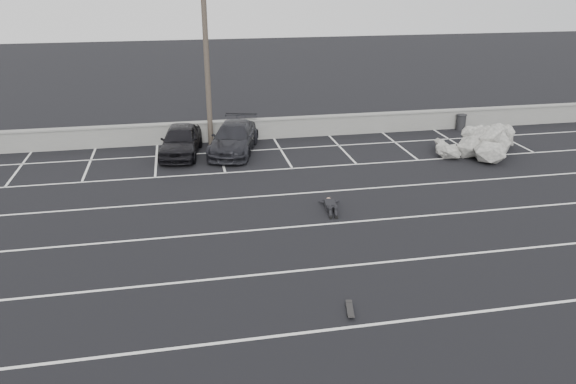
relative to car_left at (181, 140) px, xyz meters
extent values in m
plane|color=black|center=(3.81, -12.00, -0.72)|extent=(120.00, 120.00, 0.00)
cube|color=gray|center=(3.81, 2.00, -0.22)|extent=(50.00, 0.35, 1.00)
cube|color=gray|center=(3.81, 2.00, 0.30)|extent=(50.00, 0.45, 0.08)
cube|color=silver|center=(3.81, -15.00, -0.72)|extent=(36.00, 0.10, 0.01)
cube|color=silver|center=(3.81, -12.00, -0.72)|extent=(36.00, 0.10, 0.01)
cube|color=silver|center=(3.81, -9.00, -0.72)|extent=(36.00, 0.10, 0.01)
cube|color=silver|center=(3.81, -6.00, -0.72)|extent=(36.00, 0.10, 0.01)
cube|color=silver|center=(3.81, -3.00, -0.72)|extent=(36.00, 0.10, 0.01)
cube|color=silver|center=(3.81, 0.00, -0.72)|extent=(36.00, 0.10, 0.01)
cube|color=silver|center=(-7.19, -0.50, -0.72)|extent=(0.10, 5.00, 0.01)
cube|color=silver|center=(-4.19, -0.50, -0.72)|extent=(0.10, 5.00, 0.01)
cube|color=silver|center=(-1.19, -0.50, -0.72)|extent=(0.10, 5.00, 0.01)
cube|color=silver|center=(1.81, -0.50, -0.72)|extent=(0.10, 5.00, 0.01)
cube|color=silver|center=(4.81, -0.50, -0.72)|extent=(0.10, 5.00, 0.01)
cube|color=silver|center=(7.81, -0.50, -0.72)|extent=(0.10, 5.00, 0.01)
cube|color=silver|center=(10.81, -0.50, -0.72)|extent=(0.10, 5.00, 0.01)
cube|color=silver|center=(13.81, -0.50, -0.72)|extent=(0.10, 5.00, 0.01)
cube|color=silver|center=(16.81, -0.50, -0.72)|extent=(0.10, 5.00, 0.01)
imported|color=black|center=(0.00, 0.00, 0.00)|extent=(2.37, 4.46, 1.45)
imported|color=black|center=(2.53, -0.03, -0.03)|extent=(3.21, 5.16, 1.39)
cylinder|color=#4C4238|center=(1.48, 1.20, 4.07)|extent=(0.26, 0.26, 9.59)
cylinder|color=#232326|center=(15.27, 1.60, -0.31)|extent=(0.67, 0.67, 0.82)
cylinder|color=#232326|center=(15.27, 1.60, 0.11)|extent=(0.74, 0.74, 0.05)
cube|color=black|center=(4.01, -14.34, -0.65)|extent=(0.31, 0.69, 0.02)
cube|color=#232326|center=(4.05, -14.12, -0.68)|extent=(0.14, 0.07, 0.03)
cube|color=#232326|center=(3.96, -14.56, -0.68)|extent=(0.14, 0.07, 0.03)
cylinder|color=black|center=(3.97, -14.11, -0.70)|extent=(0.04, 0.05, 0.05)
cylinder|color=black|center=(4.13, -14.14, -0.70)|extent=(0.04, 0.05, 0.05)
cylinder|color=black|center=(3.88, -14.54, -0.70)|extent=(0.04, 0.05, 0.05)
cylinder|color=black|center=(4.04, -14.57, -0.70)|extent=(0.04, 0.05, 0.05)
camera|label=1|loc=(0.03, -26.18, 7.55)|focal=35.00mm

